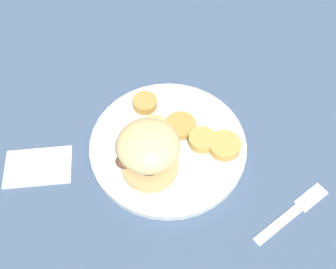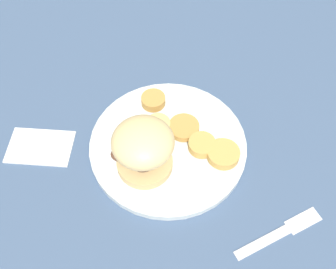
{
  "view_description": "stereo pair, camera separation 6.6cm",
  "coord_description": "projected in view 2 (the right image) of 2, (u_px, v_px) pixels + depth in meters",
  "views": [
    {
      "loc": [
        -0.07,
        -0.36,
        0.59
      ],
      "look_at": [
        0.0,
        0.0,
        0.04
      ],
      "focal_mm": 42.0,
      "sensor_mm": 36.0,
      "label": 1
    },
    {
      "loc": [
        0.0,
        -0.37,
        0.59
      ],
      "look_at": [
        0.0,
        0.0,
        0.04
      ],
      "focal_mm": 42.0,
      "sensor_mm": 36.0,
      "label": 2
    }
  ],
  "objects": [
    {
      "name": "sandwich",
      "position": [
        143.0,
        148.0,
        0.61
      ],
      "size": [
        0.1,
        0.1,
        0.1
      ],
      "color": "tan",
      "rests_on": "dinner_plate"
    },
    {
      "name": "potato_round_3",
      "position": [
        158.0,
        125.0,
        0.69
      ],
      "size": [
        0.04,
        0.04,
        0.01
      ],
      "primitive_type": "cylinder",
      "color": "#DBB766",
      "rests_on": "dinner_plate"
    },
    {
      "name": "ground_plane",
      "position": [
        168.0,
        147.0,
        0.69
      ],
      "size": [
        4.0,
        4.0,
        0.0
      ],
      "primitive_type": "plane",
      "color": "#3D5170"
    },
    {
      "name": "potato_round_2",
      "position": [
        223.0,
        154.0,
        0.66
      ],
      "size": [
        0.05,
        0.05,
        0.02
      ],
      "primitive_type": "cylinder",
      "color": "tan",
      "rests_on": "dinner_plate"
    },
    {
      "name": "fork",
      "position": [
        280.0,
        233.0,
        0.6
      ],
      "size": [
        0.15,
        0.09,
        0.0
      ],
      "color": "silver",
      "rests_on": "ground_plane"
    },
    {
      "name": "potato_round_0",
      "position": [
        153.0,
        100.0,
        0.72
      ],
      "size": [
        0.04,
        0.04,
        0.02
      ],
      "primitive_type": "cylinder",
      "color": "#BC8942",
      "rests_on": "dinner_plate"
    },
    {
      "name": "potato_round_1",
      "position": [
        184.0,
        128.0,
        0.69
      ],
      "size": [
        0.05,
        0.05,
        0.01
      ],
      "primitive_type": "cylinder",
      "color": "#BC8942",
      "rests_on": "dinner_plate"
    },
    {
      "name": "potato_round_4",
      "position": [
        202.0,
        145.0,
        0.67
      ],
      "size": [
        0.05,
        0.05,
        0.02
      ],
      "primitive_type": "cylinder",
      "color": "tan",
      "rests_on": "dinner_plate"
    },
    {
      "name": "napkin",
      "position": [
        40.0,
        147.0,
        0.69
      ],
      "size": [
        0.12,
        0.08,
        0.01
      ],
      "primitive_type": "cube",
      "rotation": [
        0.0,
        0.0,
        3.06
      ],
      "color": "white",
      "rests_on": "ground_plane"
    },
    {
      "name": "dinner_plate",
      "position": [
        168.0,
        145.0,
        0.69
      ],
      "size": [
        0.27,
        0.27,
        0.02
      ],
      "color": "silver",
      "rests_on": "ground_plane"
    }
  ]
}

